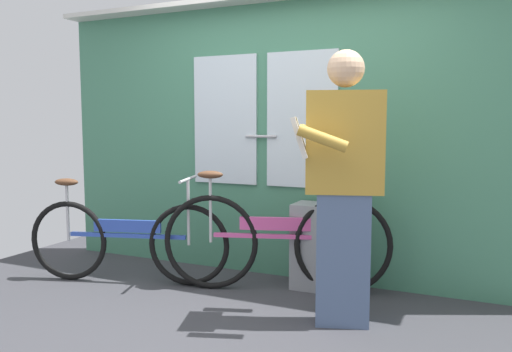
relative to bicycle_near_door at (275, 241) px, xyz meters
name	(u,v)px	position (x,y,z in m)	size (l,w,h in m)	color
ground_plane	(206,338)	(-0.07, -0.94, -0.41)	(5.34, 4.33, 0.04)	#38383D
train_door_wall	(285,133)	(-0.08, 0.42, 0.82)	(4.34, 0.28, 2.32)	#427F60
bicycle_near_door	(275,241)	(0.00, 0.00, 0.00)	(1.69, 0.65, 0.95)	black
bicycle_leaning_behind	(126,240)	(-1.18, -0.30, -0.04)	(1.63, 0.61, 0.87)	black
passenger_reading_newspaper	(342,182)	(0.63, -0.42, 0.53)	(0.63, 0.57, 1.75)	slate
trash_bin_by_wall	(320,246)	(0.30, 0.21, -0.06)	(0.42, 0.28, 0.67)	gray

